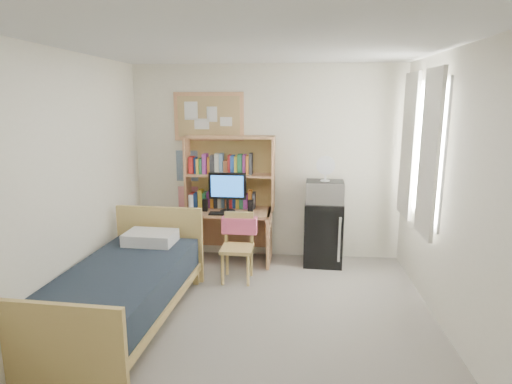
# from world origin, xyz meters

# --- Properties ---
(floor) EXTENTS (3.60, 4.20, 0.02)m
(floor) POSITION_xyz_m (0.00, 0.00, -0.01)
(floor) COLOR gray
(floor) RESTS_ON ground
(ceiling) EXTENTS (3.60, 4.20, 0.02)m
(ceiling) POSITION_xyz_m (0.00, 0.00, 2.60)
(ceiling) COLOR silver
(ceiling) RESTS_ON wall_back
(wall_back) EXTENTS (3.60, 0.04, 2.60)m
(wall_back) POSITION_xyz_m (0.00, 2.10, 1.30)
(wall_back) COLOR white
(wall_back) RESTS_ON floor
(wall_front) EXTENTS (3.60, 0.04, 2.60)m
(wall_front) POSITION_xyz_m (0.00, -2.10, 1.30)
(wall_front) COLOR white
(wall_front) RESTS_ON floor
(wall_left) EXTENTS (0.04, 4.20, 2.60)m
(wall_left) POSITION_xyz_m (-1.80, 0.00, 1.30)
(wall_left) COLOR white
(wall_left) RESTS_ON floor
(wall_right) EXTENTS (0.04, 4.20, 2.60)m
(wall_right) POSITION_xyz_m (1.80, 0.00, 1.30)
(wall_right) COLOR white
(wall_right) RESTS_ON floor
(window_unit) EXTENTS (0.10, 1.40, 1.70)m
(window_unit) POSITION_xyz_m (1.75, 1.20, 1.60)
(window_unit) COLOR white
(window_unit) RESTS_ON wall_right
(curtain_left) EXTENTS (0.04, 0.55, 1.70)m
(curtain_left) POSITION_xyz_m (1.72, 0.80, 1.60)
(curtain_left) COLOR silver
(curtain_left) RESTS_ON wall_right
(curtain_right) EXTENTS (0.04, 0.55, 1.70)m
(curtain_right) POSITION_xyz_m (1.72, 1.60, 1.60)
(curtain_right) COLOR silver
(curtain_right) RESTS_ON wall_right
(bulletin_board) EXTENTS (0.94, 0.03, 0.64)m
(bulletin_board) POSITION_xyz_m (-0.78, 2.08, 1.92)
(bulletin_board) COLOR tan
(bulletin_board) RESTS_ON wall_back
(poster_wave) EXTENTS (0.30, 0.01, 0.42)m
(poster_wave) POSITION_xyz_m (-1.10, 2.09, 1.25)
(poster_wave) COLOR #215387
(poster_wave) RESTS_ON wall_back
(poster_japan) EXTENTS (0.28, 0.01, 0.36)m
(poster_japan) POSITION_xyz_m (-1.10, 2.09, 0.78)
(poster_japan) COLOR red
(poster_japan) RESTS_ON wall_back
(desk) EXTENTS (1.14, 0.58, 0.70)m
(desk) POSITION_xyz_m (-0.49, 1.80, 0.35)
(desk) COLOR tan
(desk) RESTS_ON floor
(desk_chair) EXTENTS (0.42, 0.42, 0.81)m
(desk_chair) POSITION_xyz_m (-0.29, 1.18, 0.41)
(desk_chair) COLOR #D9B867
(desk_chair) RESTS_ON floor
(mini_fridge) EXTENTS (0.52, 0.52, 0.84)m
(mini_fridge) POSITION_xyz_m (0.77, 1.83, 0.42)
(mini_fridge) COLOR black
(mini_fridge) RESTS_ON floor
(bed) EXTENTS (1.13, 2.07, 0.55)m
(bed) POSITION_xyz_m (-1.28, 0.10, 0.28)
(bed) COLOR #19212D
(bed) RESTS_ON floor
(hutch) EXTENTS (1.20, 0.33, 0.97)m
(hutch) POSITION_xyz_m (-0.48, 1.95, 1.19)
(hutch) COLOR tan
(hutch) RESTS_ON desk
(monitor) EXTENTS (0.49, 0.05, 0.52)m
(monitor) POSITION_xyz_m (-0.49, 1.74, 0.96)
(monitor) COLOR black
(monitor) RESTS_ON desk
(keyboard) EXTENTS (0.43, 0.15, 0.02)m
(keyboard) POSITION_xyz_m (-0.49, 1.60, 0.71)
(keyboard) COLOR black
(keyboard) RESTS_ON desk
(speaker_left) EXTENTS (0.07, 0.07, 0.16)m
(speaker_left) POSITION_xyz_m (-0.79, 1.74, 0.78)
(speaker_left) COLOR black
(speaker_left) RESTS_ON desk
(speaker_right) EXTENTS (0.07, 0.07, 0.16)m
(speaker_right) POSITION_xyz_m (-0.19, 1.73, 0.79)
(speaker_right) COLOR black
(speaker_right) RESTS_ON desk
(water_bottle) EXTENTS (0.06, 0.06, 0.22)m
(water_bottle) POSITION_xyz_m (-0.97, 1.71, 0.81)
(water_bottle) COLOR white
(water_bottle) RESTS_ON desk
(hoodie) EXTENTS (0.43, 0.14, 0.21)m
(hoodie) POSITION_xyz_m (-0.29, 1.38, 0.63)
(hoodie) COLOR #FF618E
(hoodie) RESTS_ON desk_chair
(microwave) EXTENTS (0.50, 0.39, 0.28)m
(microwave) POSITION_xyz_m (0.77, 1.81, 0.98)
(microwave) COLOR #B9B9BE
(microwave) RESTS_ON mini_fridge
(desk_fan) EXTENTS (0.25, 0.25, 0.30)m
(desk_fan) POSITION_xyz_m (0.77, 1.81, 1.27)
(desk_fan) COLOR white
(desk_fan) RESTS_ON microwave
(pillow) EXTENTS (0.57, 0.42, 0.13)m
(pillow) POSITION_xyz_m (-1.23, 0.85, 0.62)
(pillow) COLOR white
(pillow) RESTS_ON bed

